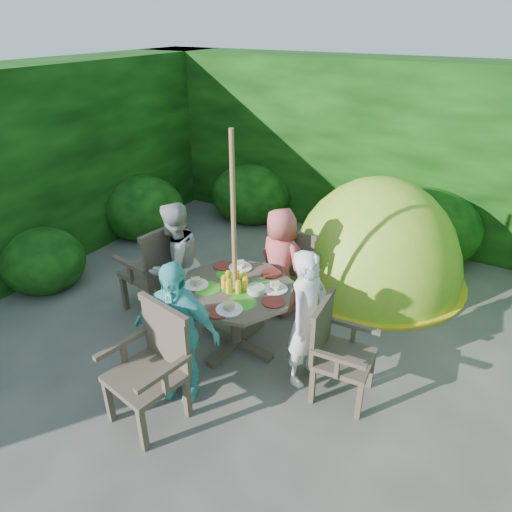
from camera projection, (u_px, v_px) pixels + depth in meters
The scene contains 13 objects.
ground at pixel (273, 387), 4.16m from camera, with size 60.00×60.00×0.00m, color #47443F.
hedge_enclosure at pixel (337, 212), 4.59m from camera, with size 9.00×9.00×2.50m.
patio_table at pixel (236, 297), 4.42m from camera, with size 1.30×1.30×0.83m.
parasol_pole at pixel (234, 250), 4.18m from camera, with size 0.04×0.04×2.20m, color brown.
garden_chair_right at pixel (336, 350), 3.90m from camera, with size 0.51×0.56×0.88m.
garden_chair_left at pixel (157, 268), 5.00m from camera, with size 0.64×0.70×1.03m.
garden_chair_back at pixel (296, 263), 5.26m from camera, with size 0.60×0.55×0.90m.
garden_chair_front at pixel (153, 364), 3.67m from camera, with size 0.67×0.62×0.97m.
child_right at pixel (308, 319), 3.98m from camera, with size 0.48×0.31×1.31m, color white.
child_left at pixel (175, 265), 4.79m from camera, with size 0.66×0.52×1.36m, color #A4A5A0.
child_back at pixel (280, 262), 4.98m from camera, with size 0.60×0.39×1.23m, color #CF5555.
child_front at pixel (177, 332), 3.81m from camera, with size 0.77×0.32×1.32m, color #55C7C7.
dome_tent at pixel (371, 277), 5.91m from camera, with size 2.45×2.45×2.63m.
Camera 1 is at (1.42, -2.78, 3.00)m, focal length 32.00 mm.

